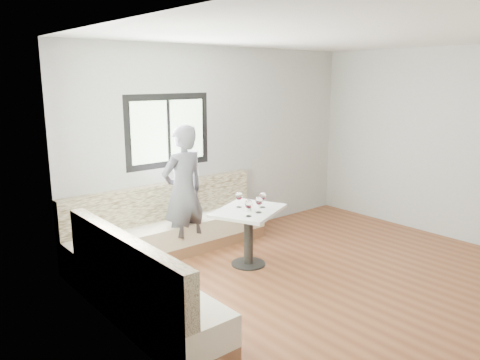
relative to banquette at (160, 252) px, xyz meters
name	(u,v)px	position (x,y,z in m)	size (l,w,h in m)	color
room	(350,166)	(1.51, -1.55, 1.08)	(5.01, 5.01, 2.81)	brown
banquette	(160,252)	(0.00, 0.00, 0.00)	(2.90, 2.80, 0.95)	brown
table	(249,223)	(1.08, -0.35, 0.22)	(1.11, 1.01, 0.74)	black
person	(183,192)	(0.62, 0.42, 0.56)	(0.65, 0.42, 1.78)	#4B4A52
olive_ramekin	(248,209)	(1.04, -0.38, 0.43)	(0.11, 0.11, 0.04)	white
wine_glass_a	(249,205)	(0.88, -0.59, 0.55)	(0.09, 0.09, 0.21)	white
wine_glass_b	(259,201)	(1.08, -0.55, 0.55)	(0.09, 0.09, 0.21)	white
wine_glass_c	(263,197)	(1.27, -0.41, 0.55)	(0.09, 0.09, 0.21)	white
wine_glass_d	(239,196)	(1.05, -0.21, 0.55)	(0.09, 0.09, 0.21)	white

